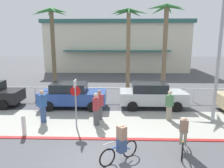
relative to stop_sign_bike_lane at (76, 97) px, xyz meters
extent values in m
plane|color=#4C4C51|center=(1.80, 6.53, -1.68)|extent=(80.00, 80.00, 0.00)
cube|color=#9E9E93|center=(1.80, 0.73, -1.67)|extent=(44.00, 4.00, 0.02)
cube|color=maroon|center=(1.80, -1.27, -1.66)|extent=(44.00, 0.24, 0.03)
cube|color=beige|center=(1.90, 23.77, 1.60)|extent=(19.64, 10.49, 6.55)
cube|color=#2D605B|center=(1.90, 23.77, 5.13)|extent=(20.24, 11.09, 0.50)
cube|color=#2D605B|center=(1.90, 18.03, 1.32)|extent=(13.75, 1.20, 0.16)
cylinder|color=white|center=(1.80, 5.03, -0.68)|extent=(21.14, 0.08, 0.08)
cylinder|color=white|center=(-6.42, 5.03, -1.18)|extent=(0.08, 0.08, 1.00)
cylinder|color=white|center=(-4.07, 5.03, -1.18)|extent=(0.08, 0.08, 1.00)
cylinder|color=white|center=(-1.72, 5.03, -1.18)|extent=(0.08, 0.08, 1.00)
cylinder|color=white|center=(0.63, 5.03, -1.18)|extent=(0.08, 0.08, 1.00)
cylinder|color=white|center=(2.98, 5.03, -1.18)|extent=(0.08, 0.08, 1.00)
cylinder|color=white|center=(5.33, 5.03, -1.18)|extent=(0.08, 0.08, 1.00)
cylinder|color=white|center=(7.68, 5.03, -1.18)|extent=(0.08, 0.08, 1.00)
cylinder|color=gray|center=(0.00, 0.00, -0.58)|extent=(0.08, 0.08, 2.20)
cube|color=white|center=(0.00, 0.00, 0.70)|extent=(0.04, 0.56, 0.36)
cylinder|color=red|center=(0.00, 0.00, 0.30)|extent=(0.52, 0.03, 0.52)
cylinder|color=white|center=(-2.36, -0.95, -1.25)|extent=(0.20, 0.20, 0.85)
sphere|color=white|center=(-2.36, -0.95, -0.78)|extent=(0.20, 0.20, 0.20)
cylinder|color=#9EA0A5|center=(7.44, 1.00, 2.07)|extent=(0.18, 0.18, 7.50)
cylinder|color=brown|center=(-3.54, 8.39, 1.82)|extent=(0.36, 0.36, 7.00)
cone|color=#387F3D|center=(-2.83, 8.39, 5.19)|extent=(1.46, 0.32, 0.59)
cone|color=#387F3D|center=(-3.07, 9.20, 5.15)|extent=(1.24, 1.83, 0.67)
cone|color=#387F3D|center=(-3.87, 8.96, 5.11)|extent=(0.99, 1.40, 0.73)
cone|color=#387F3D|center=(-4.38, 8.39, 5.10)|extent=(1.77, 0.32, 0.76)
cone|color=#387F3D|center=(-3.95, 7.66, 5.11)|extent=(1.15, 1.68, 0.73)
cone|color=#387F3D|center=(-3.11, 7.65, 5.14)|extent=(1.16, 1.70, 0.68)
cylinder|color=#846B4C|center=(3.02, 9.34, 1.85)|extent=(0.36, 0.36, 7.05)
cone|color=#2D6B33|center=(3.85, 9.34, 5.21)|extent=(1.72, 0.32, 0.65)
cone|color=#2D6B33|center=(3.63, 9.95, 5.13)|extent=(1.51, 1.51, 0.79)
cone|color=#2D6B33|center=(3.02, 9.95, 5.11)|extent=(0.32, 1.35, 0.82)
cone|color=#2D6B33|center=(2.41, 9.95, 5.18)|extent=(1.49, 1.49, 0.70)
cone|color=#2D6B33|center=(2.22, 9.34, 5.18)|extent=(1.67, 0.32, 0.69)
cone|color=#2D6B33|center=(2.37, 8.69, 5.23)|extent=(1.56, 1.56, 0.61)
cone|color=#2D6B33|center=(3.02, 8.68, 5.11)|extent=(0.32, 1.44, 0.82)
cone|color=#2D6B33|center=(3.68, 8.69, 5.15)|extent=(1.59, 1.59, 0.77)
cylinder|color=#756047|center=(5.84, 7.06, 1.87)|extent=(0.36, 0.36, 7.09)
cone|color=#387F3D|center=(6.57, 7.06, 5.23)|extent=(1.55, 0.32, 0.68)
cone|color=#387F3D|center=(6.17, 7.63, 5.15)|extent=(1.00, 1.40, 0.82)
cone|color=#387F3D|center=(5.38, 7.86, 5.15)|extent=(1.24, 1.82, 0.83)
cone|color=#387F3D|center=(5.07, 7.06, 5.27)|extent=(1.60, 0.32, 0.61)
cone|color=#387F3D|center=(5.41, 6.32, 5.28)|extent=(1.16, 1.68, 0.59)
cone|color=#387F3D|center=(6.24, 6.36, 5.23)|extent=(1.12, 1.63, 0.67)
cylinder|color=black|center=(-5.34, 4.51, -1.35)|extent=(0.66, 0.22, 0.66)
cylinder|color=black|center=(-5.34, 2.71, -1.35)|extent=(0.66, 0.22, 0.66)
cube|color=#284793|center=(-0.88, 3.45, -0.95)|extent=(4.40, 1.80, 0.80)
cube|color=#1E2328|center=(-1.13, 3.45, -0.27)|extent=(2.29, 1.58, 0.56)
cylinder|color=black|center=(0.53, 4.35, -1.35)|extent=(0.66, 0.22, 0.66)
cylinder|color=black|center=(0.53, 2.55, -1.35)|extent=(0.66, 0.22, 0.66)
cylinder|color=black|center=(-2.29, 4.35, -1.35)|extent=(0.66, 0.22, 0.66)
cylinder|color=black|center=(-2.29, 2.55, -1.35)|extent=(0.66, 0.22, 0.66)
cube|color=#B2B7BC|center=(4.49, 3.62, -0.95)|extent=(4.40, 1.80, 0.80)
cube|color=#1E2328|center=(4.24, 3.62, -0.27)|extent=(2.29, 1.58, 0.56)
cylinder|color=black|center=(5.90, 4.52, -1.35)|extent=(0.66, 0.22, 0.66)
cylinder|color=black|center=(5.90, 2.72, -1.35)|extent=(0.66, 0.22, 0.66)
cylinder|color=black|center=(3.09, 4.52, -1.35)|extent=(0.66, 0.22, 0.66)
cylinder|color=black|center=(3.09, 2.72, -1.35)|extent=(0.66, 0.22, 0.66)
cylinder|color=black|center=(9.38, 3.89, -1.35)|extent=(0.66, 0.22, 0.66)
torus|color=black|center=(4.67, -2.92, -1.35)|extent=(0.27, 0.71, 0.72)
torus|color=black|center=(4.99, -1.87, -1.35)|extent=(0.27, 0.71, 0.72)
cylinder|color=gold|center=(4.89, -2.19, -1.20)|extent=(0.25, 0.67, 0.35)
cylinder|color=gold|center=(4.74, -2.69, -1.06)|extent=(0.16, 0.38, 0.07)
cylinder|color=gold|center=(4.87, -2.28, -1.13)|extent=(0.05, 0.05, 0.44)
cylinder|color=silver|center=(4.68, -2.87, -0.80)|extent=(0.18, 0.49, 0.04)
cube|color=gray|center=(4.87, -2.28, -1.07)|extent=(0.36, 0.39, 0.52)
cube|color=#93705B|center=(4.87, -2.28, -0.55)|extent=(0.40, 0.35, 0.52)
sphere|color=#D6A884|center=(4.87, -2.28, -0.32)|extent=(0.22, 0.22, 0.22)
torus|color=black|center=(1.80, -3.45, -1.35)|extent=(0.60, 0.50, 0.72)
torus|color=black|center=(2.66, -2.77, -1.35)|extent=(0.60, 0.50, 0.72)
cylinder|color=#2851A8|center=(2.40, -2.98, -1.20)|extent=(0.57, 0.47, 0.35)
cylinder|color=#2851A8|center=(1.99, -3.30, -1.06)|extent=(0.33, 0.28, 0.07)
cylinder|color=#2851A8|center=(2.32, -3.03, -1.13)|extent=(0.05, 0.05, 0.44)
cylinder|color=silver|center=(1.84, -3.42, -0.80)|extent=(0.41, 0.34, 0.04)
cube|color=#384C7A|center=(2.32, -3.03, -1.07)|extent=(0.42, 0.42, 0.52)
cube|color=#93705B|center=(2.32, -3.03, -0.55)|extent=(0.42, 0.43, 0.52)
sphere|color=#D6A884|center=(2.32, -3.03, -0.32)|extent=(0.22, 0.22, 0.22)
cylinder|color=gray|center=(5.08, 1.28, -1.26)|extent=(0.45, 0.45, 0.83)
cube|color=#4C7F51|center=(5.08, 1.28, -0.52)|extent=(0.48, 0.44, 0.64)
sphere|color=beige|center=(5.08, 1.28, -0.05)|extent=(0.23, 0.23, 0.23)
cylinder|color=#4C4C51|center=(1.11, 1.24, -1.26)|extent=(0.45, 0.45, 0.84)
cube|color=#A33338|center=(1.11, 1.24, -0.52)|extent=(0.47, 0.46, 0.65)
sphere|color=#9E7556|center=(1.11, 1.24, -0.05)|extent=(0.23, 0.23, 0.23)
cylinder|color=#4C4C51|center=(1.00, 0.40, -1.25)|extent=(0.38, 0.38, 0.86)
cube|color=#A33338|center=(1.00, 0.40, -0.48)|extent=(0.34, 0.45, 0.67)
sphere|color=beige|center=(1.00, 0.40, 0.00)|extent=(0.24, 0.24, 0.24)
cylinder|color=#384C7A|center=(-1.99, 0.73, -1.24)|extent=(0.42, 0.42, 0.88)
cube|color=#2D5699|center=(-1.99, 0.73, -0.45)|extent=(0.40, 0.47, 0.68)
sphere|color=#D6A884|center=(-1.99, 0.73, 0.04)|extent=(0.24, 0.24, 0.24)
camera|label=1|loc=(2.21, -10.72, 2.93)|focal=35.15mm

